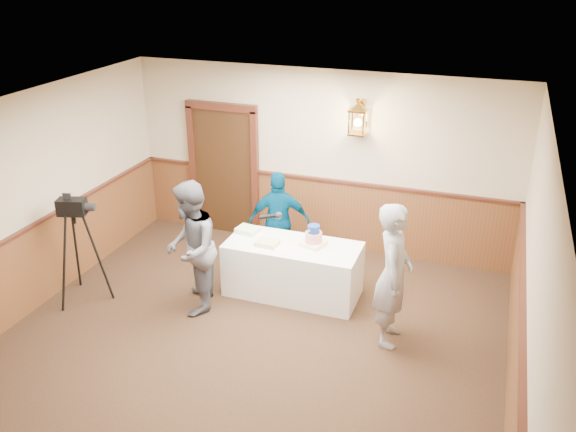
% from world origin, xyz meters
% --- Properties ---
extents(ground, '(7.00, 7.00, 0.00)m').
position_xyz_m(ground, '(0.00, 0.00, 0.00)').
color(ground, black).
rests_on(ground, ground).
extents(room_shell, '(6.02, 7.02, 2.81)m').
position_xyz_m(room_shell, '(-0.05, 0.45, 1.52)').
color(room_shell, '#C7B495').
rests_on(room_shell, ground).
extents(display_table, '(1.80, 0.80, 0.75)m').
position_xyz_m(display_table, '(0.12, 1.90, 0.38)').
color(display_table, white).
rests_on(display_table, ground).
extents(tiered_cake, '(0.35, 0.35, 0.29)m').
position_xyz_m(tiered_cake, '(0.38, 1.97, 0.86)').
color(tiered_cake, '#FFEBBE').
rests_on(tiered_cake, display_table).
extents(sheet_cake_yellow, '(0.30, 0.24, 0.06)m').
position_xyz_m(sheet_cake_yellow, '(-0.20, 1.77, 0.78)').
color(sheet_cake_yellow, '#E0C685').
rests_on(sheet_cake_yellow, display_table).
extents(sheet_cake_green, '(0.33, 0.28, 0.07)m').
position_xyz_m(sheet_cake_green, '(-0.60, 2.05, 0.78)').
color(sheet_cake_green, '#AFE5A2').
rests_on(sheet_cake_green, display_table).
extents(interviewer, '(1.61, 1.04, 1.77)m').
position_xyz_m(interviewer, '(-0.98, 1.11, 0.88)').
color(interviewer, '#56575F').
rests_on(interviewer, ground).
extents(baker, '(0.49, 0.69, 1.79)m').
position_xyz_m(baker, '(1.57, 1.27, 0.90)').
color(baker, gray).
rests_on(baker, ground).
extents(assistant_p, '(0.95, 0.64, 1.50)m').
position_xyz_m(assistant_p, '(-0.32, 2.54, 0.75)').
color(assistant_p, '#003454').
rests_on(assistant_p, ground).
extents(tv_camera_rig, '(0.57, 0.53, 1.46)m').
position_xyz_m(tv_camera_rig, '(-2.51, 0.84, 0.65)').
color(tv_camera_rig, black).
rests_on(tv_camera_rig, ground).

